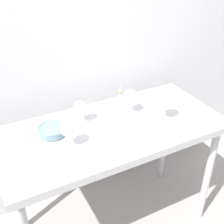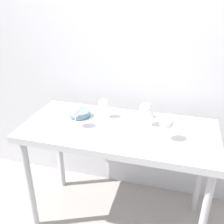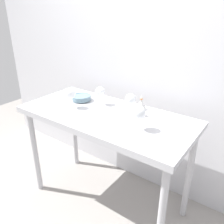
{
  "view_description": "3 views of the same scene",
  "coord_description": "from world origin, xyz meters",
  "px_view_note": "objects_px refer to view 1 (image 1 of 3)",
  "views": [
    {
      "loc": [
        -0.7,
        -1.34,
        1.93
      ],
      "look_at": [
        0.01,
        0.01,
        1.0
      ],
      "focal_mm": 47.59,
      "sensor_mm": 36.0,
      "label": 1
    },
    {
      "loc": [
        0.39,
        -1.58,
        1.8
      ],
      "look_at": [
        -0.06,
        0.05,
        0.99
      ],
      "focal_mm": 41.17,
      "sensor_mm": 36.0,
      "label": 2
    },
    {
      "loc": [
        1.02,
        -1.33,
        1.67
      ],
      "look_at": [
        0.07,
        -0.02,
        0.94
      ],
      "focal_mm": 37.6,
      "sensor_mm": 36.0,
      "label": 3
    }
  ],
  "objects_px": {
    "wine_glass_far_left": "(80,108)",
    "wine_glass_near_right": "(166,102)",
    "tasting_bowl": "(53,130)",
    "decanter_funnel": "(120,98)",
    "wine_glass_far_right": "(130,97)",
    "tasting_sheet_upper": "(150,100)",
    "wine_glass_near_left": "(67,129)"
  },
  "relations": [
    {
      "from": "decanter_funnel",
      "to": "wine_glass_near_right",
      "type": "bearing_deg",
      "value": -63.59
    },
    {
      "from": "wine_glass_near_left",
      "to": "decanter_funnel",
      "type": "distance_m",
      "value": 0.58
    },
    {
      "from": "wine_glass_far_left",
      "to": "tasting_sheet_upper",
      "type": "distance_m",
      "value": 0.56
    },
    {
      "from": "wine_glass_near_left",
      "to": "decanter_funnel",
      "type": "bearing_deg",
      "value": 31.7
    },
    {
      "from": "wine_glass_far_left",
      "to": "tasting_sheet_upper",
      "type": "xyz_separation_m",
      "value": [
        0.55,
        0.04,
        -0.11
      ]
    },
    {
      "from": "tasting_sheet_upper",
      "to": "wine_glass_near_right",
      "type": "bearing_deg",
      "value": -97.41
    },
    {
      "from": "wine_glass_far_right",
      "to": "tasting_sheet_upper",
      "type": "height_order",
      "value": "wine_glass_far_right"
    },
    {
      "from": "wine_glass_near_left",
      "to": "wine_glass_near_right",
      "type": "bearing_deg",
      "value": -0.54
    },
    {
      "from": "tasting_bowl",
      "to": "decanter_funnel",
      "type": "height_order",
      "value": "decanter_funnel"
    },
    {
      "from": "wine_glass_far_left",
      "to": "wine_glass_far_right",
      "type": "bearing_deg",
      "value": -7.59
    },
    {
      "from": "wine_glass_far_right",
      "to": "wine_glass_far_left",
      "type": "height_order",
      "value": "wine_glass_far_right"
    },
    {
      "from": "wine_glass_near_right",
      "to": "tasting_bowl",
      "type": "height_order",
      "value": "wine_glass_near_right"
    },
    {
      "from": "decanter_funnel",
      "to": "wine_glass_far_left",
      "type": "bearing_deg",
      "value": -162.52
    },
    {
      "from": "tasting_sheet_upper",
      "to": "decanter_funnel",
      "type": "xyz_separation_m",
      "value": [
        -0.21,
        0.06,
        0.04
      ]
    },
    {
      "from": "wine_glass_far_right",
      "to": "tasting_bowl",
      "type": "distance_m",
      "value": 0.53
    },
    {
      "from": "wine_glass_far_left",
      "to": "wine_glass_near_right",
      "type": "relative_size",
      "value": 0.92
    },
    {
      "from": "wine_glass_far_left",
      "to": "wine_glass_near_right",
      "type": "xyz_separation_m",
      "value": [
        0.49,
        -0.2,
        0.01
      ]
    },
    {
      "from": "wine_glass_far_left",
      "to": "tasting_bowl",
      "type": "xyz_separation_m",
      "value": [
        -0.19,
        -0.03,
        -0.08
      ]
    },
    {
      "from": "wine_glass_near_right",
      "to": "wine_glass_far_right",
      "type": "bearing_deg",
      "value": 136.23
    },
    {
      "from": "wine_glass_far_right",
      "to": "wine_glass_near_left",
      "type": "distance_m",
      "value": 0.5
    },
    {
      "from": "wine_glass_near_left",
      "to": "decanter_funnel",
      "type": "height_order",
      "value": "wine_glass_near_left"
    },
    {
      "from": "wine_glass_far_left",
      "to": "tasting_bowl",
      "type": "distance_m",
      "value": 0.21
    },
    {
      "from": "wine_glass_near_left",
      "to": "decanter_funnel",
      "type": "relative_size",
      "value": 1.27
    },
    {
      "from": "wine_glass_far_left",
      "to": "wine_glass_near_right",
      "type": "bearing_deg",
      "value": -22.33
    },
    {
      "from": "tasting_bowl",
      "to": "tasting_sheet_upper",
      "type": "bearing_deg",
      "value": 5.85
    },
    {
      "from": "wine_glass_near_right",
      "to": "wine_glass_near_left",
      "type": "bearing_deg",
      "value": 179.46
    },
    {
      "from": "tasting_bowl",
      "to": "wine_glass_near_left",
      "type": "bearing_deg",
      "value": -76.75
    },
    {
      "from": "wine_glass_far_left",
      "to": "tasting_sheet_upper",
      "type": "height_order",
      "value": "wine_glass_far_left"
    },
    {
      "from": "wine_glass_near_left",
      "to": "decanter_funnel",
      "type": "xyz_separation_m",
      "value": [
        0.49,
        0.3,
        -0.08
      ]
    },
    {
      "from": "wine_glass_far_right",
      "to": "tasting_sheet_upper",
      "type": "relative_size",
      "value": 0.64
    },
    {
      "from": "wine_glass_far_right",
      "to": "decanter_funnel",
      "type": "bearing_deg",
      "value": 85.38
    },
    {
      "from": "wine_glass_far_right",
      "to": "tasting_bowl",
      "type": "bearing_deg",
      "value": 178.62
    }
  ]
}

